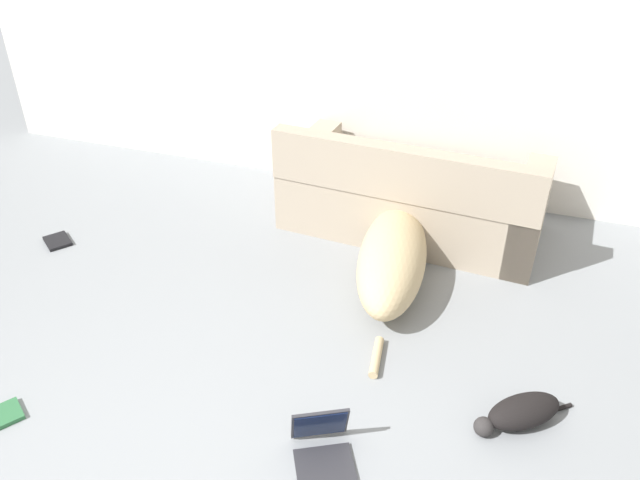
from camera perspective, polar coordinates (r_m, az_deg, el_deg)
The scene contains 7 objects.
wall_back at distance 5.15m, azimuth 4.00°, elevation 18.38°, with size 7.16×0.06×2.62m.
couch at distance 4.82m, azimuth 8.37°, elevation 3.87°, with size 1.99×1.04×0.83m.
dog at distance 4.26m, azimuth 6.72°, elevation -1.30°, with size 0.60×1.77×0.42m.
cat at distance 3.50m, azimuth 17.90°, elevation -14.76°, with size 0.51×0.42×0.16m.
laptop_open at distance 3.22m, azimuth 0.18°, elevation -17.98°, with size 0.41×0.43×0.26m.
book_black at distance 5.13m, azimuth -22.87°, elevation -0.09°, with size 0.27×0.26×0.02m.
book_green at distance 3.81m, azimuth -26.90°, elevation -14.06°, with size 0.23×0.23×0.02m.
Camera 1 is at (1.28, -1.31, 2.56)m, focal length 35.00 mm.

